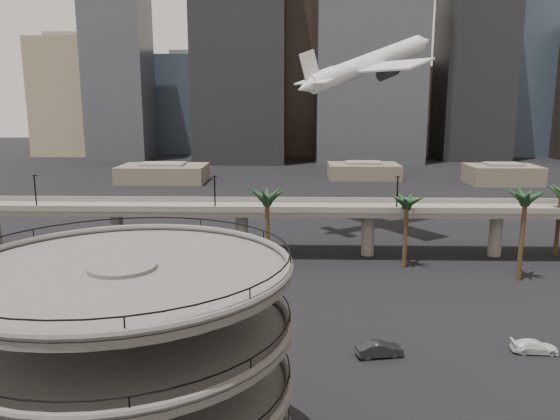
{
  "coord_description": "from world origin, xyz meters",
  "views": [
    {
      "loc": [
        -1.95,
        -37.45,
        26.75
      ],
      "look_at": [
        -3.63,
        28.0,
        13.44
      ],
      "focal_mm": 35.0,
      "sensor_mm": 36.0,
      "label": 1
    }
  ],
  "objects_px": {
    "car_a": "(198,360)",
    "car_c": "(534,346)",
    "airborne_jet": "(368,64)",
    "car_b": "(379,349)",
    "overpass": "(305,214)",
    "parking_ramp": "(128,357)"
  },
  "relations": [
    {
      "from": "car_a",
      "to": "car_c",
      "type": "xyz_separation_m",
      "value": [
        35.62,
        3.98,
        -0.01
      ]
    },
    {
      "from": "airborne_jet",
      "to": "car_b",
      "type": "relative_size",
      "value": 6.09
    },
    {
      "from": "airborne_jet",
      "to": "car_a",
      "type": "xyz_separation_m",
      "value": [
        -24.06,
        -59.83,
        -32.78
      ]
    },
    {
      "from": "car_a",
      "to": "car_b",
      "type": "relative_size",
      "value": 0.84
    },
    {
      "from": "airborne_jet",
      "to": "car_b",
      "type": "xyz_separation_m",
      "value": [
        -5.26,
        -57.18,
        -32.67
      ]
    },
    {
      "from": "overpass",
      "to": "car_a",
      "type": "height_order",
      "value": "overpass"
    },
    {
      "from": "car_b",
      "to": "car_a",
      "type": "bearing_deg",
      "value": 87.27
    },
    {
      "from": "overpass",
      "to": "car_a",
      "type": "relative_size",
      "value": 31.09
    },
    {
      "from": "parking_ramp",
      "to": "car_c",
      "type": "distance_m",
      "value": 43.85
    },
    {
      "from": "car_a",
      "to": "car_c",
      "type": "height_order",
      "value": "car_a"
    },
    {
      "from": "car_a",
      "to": "parking_ramp",
      "type": "bearing_deg",
      "value": 163.68
    },
    {
      "from": "car_a",
      "to": "car_b",
      "type": "height_order",
      "value": "car_b"
    },
    {
      "from": "parking_ramp",
      "to": "airborne_jet",
      "type": "xyz_separation_m",
      "value": [
        25.44,
        77.53,
        23.65
      ]
    },
    {
      "from": "car_c",
      "to": "car_b",
      "type": "bearing_deg",
      "value": 97.21
    },
    {
      "from": "car_b",
      "to": "car_c",
      "type": "relative_size",
      "value": 1.04
    },
    {
      "from": "airborne_jet",
      "to": "car_a",
      "type": "bearing_deg",
      "value": -144.99
    },
    {
      "from": "overpass",
      "to": "car_b",
      "type": "height_order",
      "value": "overpass"
    },
    {
      "from": "parking_ramp",
      "to": "car_c",
      "type": "relative_size",
      "value": 4.61
    },
    {
      "from": "overpass",
      "to": "car_c",
      "type": "distance_m",
      "value": 44.86
    },
    {
      "from": "parking_ramp",
      "to": "car_a",
      "type": "bearing_deg",
      "value": 85.54
    },
    {
      "from": "parking_ramp",
      "to": "airborne_jet",
      "type": "height_order",
      "value": "airborne_jet"
    },
    {
      "from": "overpass",
      "to": "car_c",
      "type": "height_order",
      "value": "overpass"
    }
  ]
}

